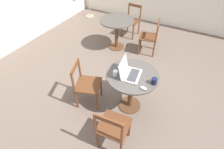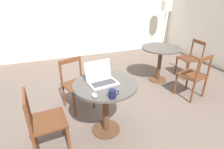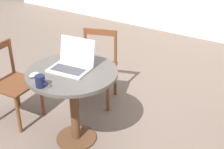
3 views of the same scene
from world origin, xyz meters
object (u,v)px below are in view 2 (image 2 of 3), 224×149
at_px(cafe_table_near, 105,94).
at_px(laptop, 101,78).
at_px(mouse, 95,95).
at_px(floor_lamp, 166,9).
at_px(chair_near_left, 44,122).
at_px(cafe_table_mid, 160,55).
at_px(chair_mid_front, 194,76).
at_px(chair_near_back, 76,84).
at_px(chair_mid_right, 191,58).
at_px(mug, 113,94).
at_px(drinking_glass, 89,75).

xyz_separation_m(cafe_table_near, laptop, (-0.04, 0.05, 0.21)).
relative_size(cafe_table_near, mouse, 8.24).
relative_size(floor_lamp, laptop, 4.09).
relative_size(cafe_table_near, chair_near_left, 0.99).
height_order(cafe_table_near, floor_lamp, floor_lamp).
xyz_separation_m(cafe_table_mid, chair_mid_front, (0.18, -0.81, -0.17)).
xyz_separation_m(chair_near_back, chair_mid_front, (2.06, -0.45, 0.00)).
bearing_deg(chair_mid_right, laptop, -158.00).
height_order(chair_near_left, chair_mid_front, same).
relative_size(chair_near_back, laptop, 2.14).
bearing_deg(floor_lamp, mug, -133.10).
bearing_deg(chair_near_back, cafe_table_mid, 10.90).
height_order(cafe_table_mid, chair_near_left, chair_near_left).
distance_m(cafe_table_near, laptop, 0.22).
distance_m(chair_near_back, drinking_glass, 0.65).
distance_m(chair_near_left, chair_mid_right, 3.39).
bearing_deg(chair_mid_right, cafe_table_near, -156.79).
relative_size(cafe_table_near, chair_mid_front, 0.99).
xyz_separation_m(cafe_table_mid, chair_near_left, (-2.40, -1.17, -0.17)).
distance_m(cafe_table_mid, mouse, 2.28).
height_order(cafe_table_near, chair_mid_front, chair_mid_front).
distance_m(cafe_table_near, chair_mid_right, 2.64).
bearing_deg(chair_near_back, chair_mid_front, -12.37).
height_order(chair_mid_front, laptop, laptop).
relative_size(laptop, mug, 3.25).
height_order(cafe_table_near, laptop, laptop).
relative_size(cafe_table_mid, laptop, 2.12).
bearing_deg(cafe_table_mid, mouse, -143.51).
bearing_deg(cafe_table_mid, laptop, -147.48).
bearing_deg(floor_lamp, chair_mid_right, -105.58).
distance_m(chair_mid_front, mug, 1.97).
bearing_deg(chair_near_left, chair_mid_right, 19.06).
xyz_separation_m(chair_mid_right, floor_lamp, (0.49, 1.76, 0.93)).
bearing_deg(chair_mid_front, laptop, -172.55).
bearing_deg(cafe_table_near, laptop, 127.47).
relative_size(chair_near_left, drinking_glass, 8.69).
xyz_separation_m(laptop, mug, (0.00, -0.39, -0.00)).
xyz_separation_m(chair_mid_front, laptop, (-1.83, -0.24, 0.38)).
bearing_deg(mug, cafe_table_mid, 41.23).
xyz_separation_m(chair_mid_front, floor_lamp, (1.12, 2.52, 0.93)).
xyz_separation_m(cafe_table_mid, floor_lamp, (1.30, 1.70, 0.76)).
xyz_separation_m(mug, drinking_glass, (-0.12, 0.57, -0.00)).
relative_size(chair_mid_front, chair_mid_right, 1.00).
relative_size(mouse, drinking_glass, 1.04).
height_order(mug, drinking_glass, mug).
distance_m(chair_near_back, laptop, 0.82).
height_order(chair_near_left, chair_mid_right, same).
height_order(chair_near_left, floor_lamp, floor_lamp).
relative_size(cafe_table_mid, chair_mid_right, 0.99).
distance_m(floor_lamp, mug, 4.35).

